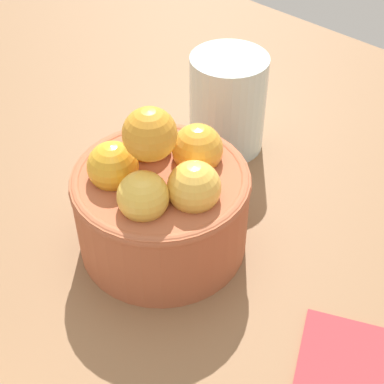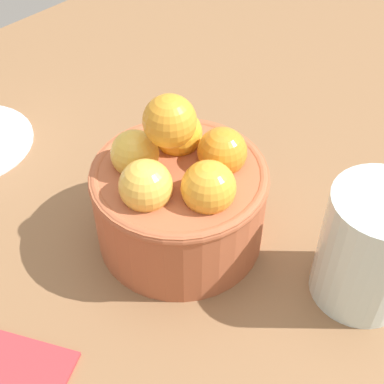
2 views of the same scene
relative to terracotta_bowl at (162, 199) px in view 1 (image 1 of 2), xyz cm
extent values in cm
cube|color=brown|center=(0.02, -0.01, -6.34)|extent=(133.61, 82.26, 3.20)
cylinder|color=#AD5938|center=(0.02, -0.01, -1.24)|extent=(13.16, 13.16, 6.99)
torus|color=#AD5938|center=(0.02, -0.01, 1.85)|extent=(13.36, 13.36, 1.00)
sphere|color=gold|center=(2.44, 2.32, 3.16)|extent=(3.74, 3.74, 3.74)
sphere|color=#EBB946|center=(-1.45, 3.02, 3.16)|extent=(3.60, 3.60, 3.60)
sphere|color=#F1B849|center=(-3.31, -0.47, 3.16)|extent=(3.79, 3.79, 3.79)
sphere|color=gold|center=(-0.57, -3.32, 3.16)|extent=(3.85, 3.85, 3.85)
sphere|color=orange|center=(2.98, -1.59, 3.16)|extent=(3.70, 3.70, 3.70)
sphere|color=orange|center=(-0.45, 0.78, 6.42)|extent=(3.77, 3.77, 3.77)
cylinder|color=silver|center=(4.93, -13.40, -0.07)|extent=(7.06, 7.06, 9.34)
camera|label=1|loc=(-23.30, 21.51, 29.14)|focal=53.60mm
camera|label=2|loc=(-21.30, -20.39, 28.82)|focal=50.94mm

